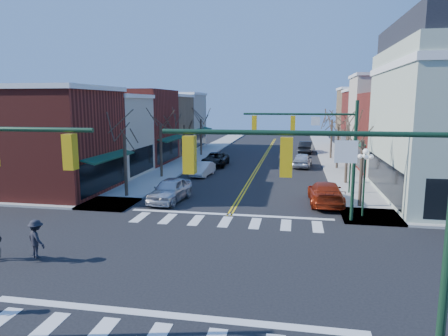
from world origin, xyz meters
The scene contains 31 objects.
ground centered at (0.00, 0.00, 0.00)m, with size 160.00×160.00×0.00m, color black.
sidewalk_left centered at (-8.75, 20.00, 0.07)m, with size 3.50×70.00×0.15m, color #9E9B93.
sidewalk_right centered at (8.75, 20.00, 0.07)m, with size 3.50×70.00×0.15m, color #9E9B93.
bldg_left_brick_a centered at (-15.50, 11.75, 4.00)m, with size 10.00×8.50×8.00m, color maroon.
bldg_left_stucco_a centered at (-15.50, 19.50, 3.75)m, with size 10.00×7.00×7.50m, color #B9AE98.
bldg_left_brick_b centered at (-15.50, 27.50, 4.25)m, with size 10.00×9.00×8.50m, color maroon.
bldg_left_tan centered at (-15.50, 35.75, 3.90)m, with size 10.00×7.50×7.80m, color #8C6F4D.
bldg_left_stucco_b centered at (-15.50, 43.50, 4.10)m, with size 10.00×8.00×8.20m, color #B9AE98.
bldg_right_brick_a centered at (15.50, 25.75, 4.00)m, with size 10.00×8.50×8.00m, color maroon.
bldg_right_stucco centered at (15.50, 33.50, 5.00)m, with size 10.00×7.00×10.00m, color #B9AE98.
bldg_right_brick_b centered at (15.50, 41.00, 4.25)m, with size 10.00×8.00×8.50m, color maroon.
bldg_right_tan centered at (15.50, 49.00, 4.50)m, with size 10.00×8.00×9.00m, color #8C6F4D.
traffic_mast_near_right centered at (5.55, -7.40, 4.71)m, with size 6.60×0.28×7.20m.
traffic_mast_far_right centered at (5.55, 7.40, 4.71)m, with size 6.60×0.28×7.20m.
lamppost_corner centered at (8.20, 8.50, 2.96)m, with size 0.36×0.36×4.33m.
lamppost_midblock centered at (8.20, 15.00, 2.96)m, with size 0.36×0.36×4.33m.
tree_left_a centered at (-8.40, 11.00, 2.38)m, with size 0.24×0.24×4.76m, color #382B21.
tree_left_b centered at (-8.40, 19.00, 2.52)m, with size 0.24×0.24×5.04m, color #382B21.
tree_left_c centered at (-8.40, 27.00, 2.27)m, with size 0.24×0.24×4.55m, color #382B21.
tree_left_d centered at (-8.40, 35.00, 2.45)m, with size 0.24×0.24×4.90m, color #382B21.
tree_right_a centered at (8.40, 11.00, 2.31)m, with size 0.24×0.24×4.62m, color #382B21.
tree_right_b centered at (8.40, 19.00, 2.59)m, with size 0.24×0.24×5.18m, color #382B21.
tree_right_c centered at (8.40, 27.00, 2.42)m, with size 0.24×0.24×4.83m, color #382B21.
tree_right_d centered at (8.40, 35.00, 2.48)m, with size 0.24×0.24×4.97m, color #382B21.
car_left_near centered at (-4.80, 10.47, 0.84)m, with size 1.98×4.92×1.68m, color silver.
car_left_mid centered at (-4.80, 20.74, 0.66)m, with size 1.40×4.03×1.33m, color silver.
car_left_far centered at (-4.80, 26.94, 0.75)m, with size 2.50×5.43×1.51m, color black.
car_right_near centered at (6.18, 11.60, 0.80)m, with size 2.25×5.54×1.61m, color maroon.
car_right_mid centered at (4.80, 27.77, 0.80)m, with size 1.89×4.70×1.60m, color silver.
car_right_far centered at (5.46, 40.64, 0.83)m, with size 1.75×5.02×1.66m, color black.
pedestrian_dark_b centered at (-7.30, -1.17, 1.03)m, with size 1.14×0.66×1.77m, color black.
Camera 1 is at (4.03, -16.50, 7.08)m, focal length 32.00 mm.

